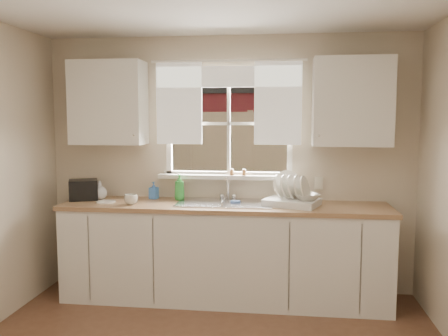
# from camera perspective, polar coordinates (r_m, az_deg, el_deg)

# --- Properties ---
(room_walls) EXTENTS (3.62, 4.02, 2.50)m
(room_walls) POSITION_cam_1_polar(r_m,az_deg,el_deg) (2.66, -4.64, -4.16)
(room_walls) COLOR beige
(room_walls) RESTS_ON ground
(window) EXTENTS (1.38, 0.16, 1.06)m
(window) POSITION_cam_1_polar(r_m,az_deg,el_deg) (4.66, 0.54, 3.34)
(window) COLOR white
(window) RESTS_ON room_walls
(curtains) EXTENTS (1.50, 0.03, 0.81)m
(curtains) POSITION_cam_1_polar(r_m,az_deg,el_deg) (4.61, 0.47, 8.87)
(curtains) COLOR white
(curtains) RESTS_ON room_walls
(base_cabinets) EXTENTS (3.00, 0.62, 0.87)m
(base_cabinets) POSITION_cam_1_polar(r_m,az_deg,el_deg) (4.52, 0.05, -10.29)
(base_cabinets) COLOR silver
(base_cabinets) RESTS_ON ground
(countertop) EXTENTS (3.04, 0.65, 0.04)m
(countertop) POSITION_cam_1_polar(r_m,az_deg,el_deg) (4.41, 0.05, -4.61)
(countertop) COLOR #946E4A
(countertop) RESTS_ON base_cabinets
(upper_cabinet_left) EXTENTS (0.70, 0.33, 0.80)m
(upper_cabinet_left) POSITION_cam_1_polar(r_m,az_deg,el_deg) (4.76, -13.72, 7.61)
(upper_cabinet_left) COLOR silver
(upper_cabinet_left) RESTS_ON room_walls
(upper_cabinet_right) EXTENTS (0.70, 0.33, 0.80)m
(upper_cabinet_right) POSITION_cam_1_polar(r_m,az_deg,el_deg) (4.49, 15.14, 7.67)
(upper_cabinet_right) COLOR silver
(upper_cabinet_right) RESTS_ON room_walls
(wall_outlet) EXTENTS (0.08, 0.01, 0.12)m
(wall_outlet) POSITION_cam_1_polar(r_m,az_deg,el_deg) (4.66, 11.32, -1.79)
(wall_outlet) COLOR beige
(wall_outlet) RESTS_ON room_walls
(sill_jars) EXTENTS (0.16, 0.04, 0.06)m
(sill_jars) POSITION_cam_1_polar(r_m,az_deg,el_deg) (4.62, 1.68, -0.50)
(sill_jars) COLOR brown
(sill_jars) RESTS_ON window
(backyard) EXTENTS (20.00, 10.00, 6.13)m
(backyard) POSITION_cam_1_polar(r_m,az_deg,el_deg) (11.18, 7.55, 15.04)
(backyard) COLOR #335421
(backyard) RESTS_ON ground
(sink) EXTENTS (0.88, 0.52, 0.40)m
(sink) POSITION_cam_1_polar(r_m,az_deg,el_deg) (4.45, 0.10, -5.19)
(sink) COLOR #B7B7BC
(sink) RESTS_ON countertop
(dish_rack) EXTENTS (0.56, 0.49, 0.31)m
(dish_rack) POSITION_cam_1_polar(r_m,az_deg,el_deg) (4.37, 8.15, -3.52)
(dish_rack) COLOR silver
(dish_rack) RESTS_ON countertop
(bowl) EXTENTS (0.30, 0.30, 0.06)m
(bowl) POSITION_cam_1_polar(r_m,az_deg,el_deg) (4.32, 9.90, -3.44)
(bowl) COLOR beige
(bowl) RESTS_ON dish_rack
(soap_bottle_a) EXTENTS (0.13, 0.13, 0.26)m
(soap_bottle_a) POSITION_cam_1_polar(r_m,az_deg,el_deg) (4.62, -5.37, -2.29)
(soap_bottle_a) COLOR green
(soap_bottle_a) RESTS_ON countertop
(soap_bottle_b) EXTENTS (0.09, 0.09, 0.17)m
(soap_bottle_b) POSITION_cam_1_polar(r_m,az_deg,el_deg) (4.73, -8.45, -2.67)
(soap_bottle_b) COLOR #3672CD
(soap_bottle_b) RESTS_ON countertop
(soap_bottle_c) EXTENTS (0.16, 0.16, 0.18)m
(soap_bottle_c) POSITION_cam_1_polar(r_m,az_deg,el_deg) (4.80, -14.75, -2.60)
(soap_bottle_c) COLOR beige
(soap_bottle_c) RESTS_ON countertop
(saucer) EXTENTS (0.18, 0.18, 0.01)m
(saucer) POSITION_cam_1_polar(r_m,az_deg,el_deg) (4.63, -14.05, -3.97)
(saucer) COLOR white
(saucer) RESTS_ON countertop
(cup) EXTENTS (0.16, 0.16, 0.10)m
(cup) POSITION_cam_1_polar(r_m,az_deg,el_deg) (4.46, -11.13, -3.74)
(cup) COLOR silver
(cup) RESTS_ON countertop
(black_appliance) EXTENTS (0.34, 0.32, 0.20)m
(black_appliance) POSITION_cam_1_polar(r_m,az_deg,el_deg) (4.84, -16.56, -2.51)
(black_appliance) COLOR black
(black_appliance) RESTS_ON countertop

